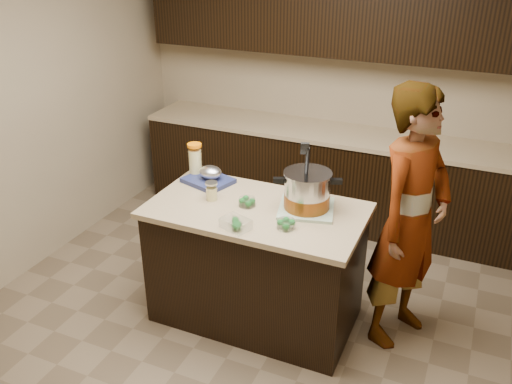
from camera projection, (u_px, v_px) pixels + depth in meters
ground_plane at (256, 315)px, 4.04m from camera, size 4.00×4.00×0.00m
room_shell at (256, 89)px, 3.29m from camera, size 4.04×4.04×2.72m
back_cabinets at (331, 125)px, 5.06m from camera, size 3.60×0.63×2.33m
island at (256, 264)px, 3.84m from camera, size 1.46×0.81×0.90m
dish_towel at (306, 208)px, 3.62m from camera, size 0.44×0.44×0.02m
stock_pot at (307, 193)px, 3.57m from camera, size 0.43×0.41×0.46m
lemonade_pitcher at (195, 162)px, 4.06m from camera, size 0.14×0.14×0.26m
mason_jar at (212, 191)px, 3.73m from camera, size 0.10×0.10×0.14m
broccoli_tub_left at (247, 202)px, 3.67m from camera, size 0.15×0.15×0.05m
broccoli_tub_right at (286, 225)px, 3.39m from camera, size 0.13×0.13×0.06m
broccoli_tub_rect at (236, 224)px, 3.39m from camera, size 0.21×0.18×0.06m
blue_tray at (209, 177)px, 3.99m from camera, size 0.40×0.35×0.13m
person at (410, 220)px, 3.50m from camera, size 0.65×0.77×1.80m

